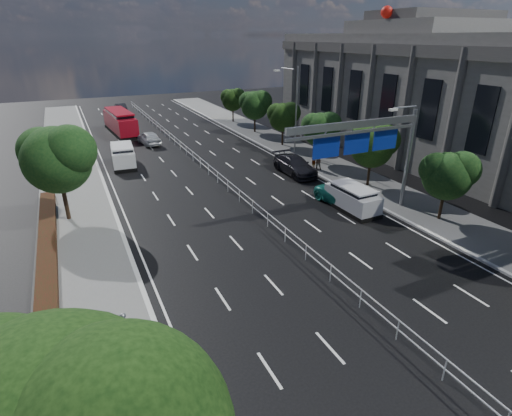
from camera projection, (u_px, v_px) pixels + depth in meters
ground at (383, 328)px, 17.52m from camera, size 160.00×160.00×0.00m
kerb_near at (183, 401)px, 13.95m from camera, size 0.25×140.00×0.15m
median_fence at (211, 171)px, 35.96m from camera, size 0.05×85.00×1.02m
hedge_near at (46, 340)px, 16.29m from camera, size 1.00×36.00×0.44m
toilet_sign at (113, 355)px, 12.04m from camera, size 1.62×0.18×4.34m
overhead_gantry at (367, 138)px, 26.26m from camera, size 10.24×0.38×7.45m
streetlight_far at (294, 105)px, 41.12m from camera, size 2.78×2.40×9.00m
civic_hall at (420, 92)px, 42.58m from camera, size 14.40×36.00×14.35m
near_tree_back at (57, 156)px, 25.88m from camera, size 4.84×4.51×6.69m
far_tree_c at (449, 173)px, 26.36m from camera, size 3.52×3.28×4.94m
far_tree_d at (373, 144)px, 32.47m from camera, size 3.85×3.59×5.34m
far_tree_e at (321, 128)px, 38.74m from camera, size 3.63×3.38×5.13m
far_tree_f at (283, 116)px, 44.98m from camera, size 3.52×3.28×5.02m
far_tree_g at (255, 104)px, 51.09m from camera, size 3.96×3.69×5.45m
far_tree_h at (233, 99)px, 57.44m from camera, size 3.41×3.18×4.91m
white_minivan at (123, 156)px, 38.87m from camera, size 2.45×4.94×2.08m
red_bus at (120, 121)px, 51.76m from camera, size 3.13×10.02×2.95m
near_car_silver at (149, 138)px, 46.70m from camera, size 2.30×4.71×1.55m
near_car_dark at (120, 108)px, 65.97m from camera, size 1.64×4.56×1.50m
silver_minivan at (352, 198)px, 29.00m from camera, size 1.99×4.50×1.85m
parked_car_teal at (346, 196)px, 29.92m from camera, size 3.02×5.35×1.41m
parked_car_dark at (295, 165)px, 36.76m from camera, size 2.27×5.55×1.61m
pedestrian_a at (314, 160)px, 37.87m from camera, size 0.72×0.67×1.65m
pedestrian_b at (317, 160)px, 37.34m from camera, size 0.99×0.83×1.83m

